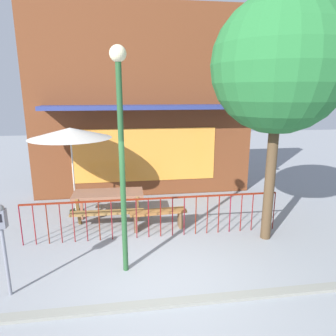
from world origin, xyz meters
The scene contains 10 objects.
ground centered at (0.00, 0.00, 0.00)m, with size 40.00×40.00×0.00m, color gray.
pub_storefront centered at (0.00, 5.06, 2.92)m, with size 7.01×1.28×5.88m.
patio_fence_front centered at (0.00, 1.84, 0.66)m, with size 5.91×0.04×0.97m.
picnic_table_left centered at (-1.10, 2.96, 0.61)m, with size 1.82×1.39×0.79m.
patio_umbrella centered at (-2.05, 3.67, 2.23)m, with size 2.19×2.19×2.39m.
patio_bench centered at (0.13, 2.27, 0.35)m, with size 1.42×0.41×0.48m.
parking_meter_near centered at (-2.63, 0.08, 1.25)m, with size 0.18×0.17×1.62m.
street_tree centered at (2.55, 1.42, 3.83)m, with size 2.81×2.81×5.25m.
street_lamp centered at (-0.69, 0.55, 2.64)m, with size 0.28×0.28×4.06m.
curb_edge centered at (0.00, -0.55, 0.00)m, with size 9.81×0.20×0.11m, color gray.
Camera 1 is at (-0.64, -4.76, 3.34)m, focal length 32.85 mm.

